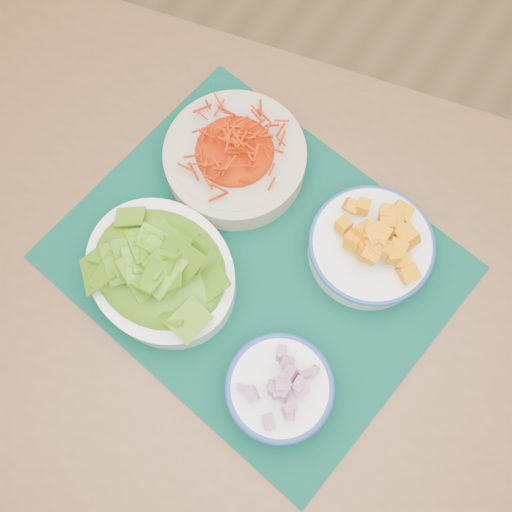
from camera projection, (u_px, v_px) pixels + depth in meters
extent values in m
plane|color=#A07D4D|center=(303.00, 380.00, 1.55)|extent=(4.00, 4.00, 0.00)
cube|color=brown|center=(263.00, 317.00, 0.86)|extent=(1.52, 1.20, 0.04)
cylinder|color=brown|center=(79.00, 116.00, 1.39)|extent=(0.06, 0.06, 0.71)
cube|color=black|center=(256.00, 262.00, 0.86)|extent=(0.59, 0.50, 0.00)
cylinder|color=#C2AC90|center=(235.00, 160.00, 0.89)|extent=(0.26, 0.26, 0.05)
ellipsoid|color=red|center=(234.00, 147.00, 0.85)|extent=(0.19, 0.19, 0.03)
cylinder|color=white|center=(369.00, 248.00, 0.85)|extent=(0.22, 0.22, 0.05)
torus|color=#1F4690|center=(372.00, 244.00, 0.83)|extent=(0.19, 0.19, 0.01)
ellipsoid|color=#FF9800|center=(376.00, 238.00, 0.80)|extent=(0.16, 0.16, 0.05)
ellipsoid|color=#2E6B05|center=(156.00, 263.00, 0.78)|extent=(0.20, 0.17, 0.06)
cylinder|color=white|center=(279.00, 389.00, 0.78)|extent=(0.16, 0.16, 0.05)
torus|color=navy|center=(280.00, 388.00, 0.76)|extent=(0.15, 0.15, 0.01)
ellipsoid|color=#6E1454|center=(280.00, 387.00, 0.75)|extent=(0.12, 0.12, 0.03)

